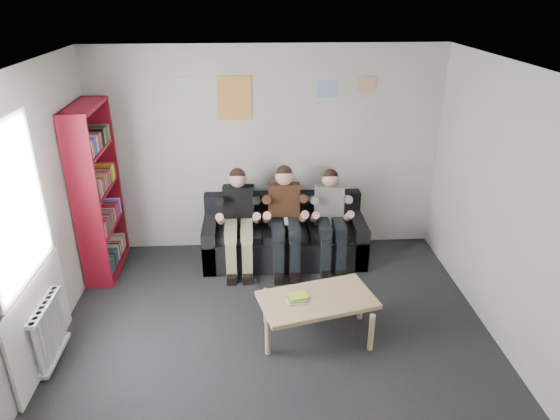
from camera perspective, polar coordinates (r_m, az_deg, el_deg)
The scene contains 14 objects.
room_shell at distance 4.23m, azimuth -0.26°, elevation -3.60°, with size 5.00×5.00×5.00m.
sofa at distance 6.60m, azimuth 0.45°, elevation -3.13°, with size 2.08×0.85×0.80m.
bookshelf at distance 6.38m, azimuth -20.11°, elevation 1.92°, with size 0.32×0.95×2.12m.
coffee_table at distance 5.14m, azimuth 4.26°, elevation -10.50°, with size 1.14×0.63×0.46m.
game_cases at distance 5.06m, azimuth 1.94°, elevation -10.08°, with size 0.22×0.19×0.04m.
person_left at distance 6.26m, azimuth -4.74°, elevation -1.30°, with size 0.39×0.84×1.27m.
person_middle at distance 6.27m, azimuth 0.57°, elevation -1.10°, with size 0.40×0.86×1.30m.
person_right at distance 6.34m, azimuth 5.82°, elevation -1.13°, with size 0.37×0.80×1.24m.
radiator at distance 5.31m, azimuth -24.84°, elevation -12.47°, with size 0.10×0.64×0.60m.
window at distance 4.99m, azimuth -26.99°, elevation -6.10°, with size 0.05×1.30×2.36m.
poster_large at distance 6.36m, azimuth -5.23°, elevation 12.60°, with size 0.42×0.01×0.55m, color gold.
poster_blue at distance 6.40m, azimuth 5.37°, elevation 13.60°, with size 0.25×0.01×0.20m, color #467FEE.
poster_pink at distance 6.49m, azimuth 9.89°, elevation 13.94°, with size 0.22×0.01×0.18m, color #DC45A8.
poster_sign at distance 6.37m, azimuth -10.87°, elevation 14.13°, with size 0.20×0.01×0.14m, color silver.
Camera 1 is at (-0.20, -3.73, 3.34)m, focal length 32.00 mm.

